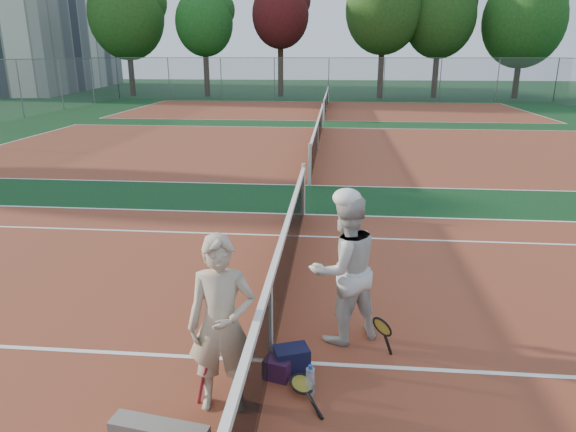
{
  "coord_description": "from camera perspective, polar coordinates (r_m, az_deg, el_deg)",
  "views": [
    {
      "loc": [
        0.65,
        -4.89,
        3.25
      ],
      "look_at": [
        0.0,
        2.04,
        1.05
      ],
      "focal_mm": 32.0,
      "sensor_mm": 36.0,
      "label": 1
    }
  ],
  "objects": [
    {
      "name": "racket_spare",
      "position": [
        5.44,
        1.56,
        -18.38
      ],
      "size": [
        0.52,
        0.65,
        0.13
      ],
      "primitive_type": null,
      "rotation": [
        0.0,
        0.0,
        2.06
      ],
      "color": "black",
      "rests_on": "ground"
    },
    {
      "name": "tree_back_1",
      "position": [
        42.99,
        -9.29,
        20.42
      ],
      "size": [
        4.45,
        4.45,
        8.15
      ],
      "color": "#382314",
      "rests_on": "ground"
    },
    {
      "name": "tree_back_5",
      "position": [
        44.46,
        24.75,
        19.11
      ],
      "size": [
        6.01,
        6.01,
        9.1
      ],
      "color": "#382314",
      "rests_on": "ground"
    },
    {
      "name": "racket_red",
      "position": [
        5.23,
        -9.03,
        -17.13
      ],
      "size": [
        0.22,
        0.3,
        0.59
      ],
      "primitive_type": null,
      "rotation": [
        0.0,
        0.0,
        0.29
      ],
      "color": "maroon",
      "rests_on": "ground"
    },
    {
      "name": "net_cover_canvas",
      "position": [
        5.11,
        -14.17,
        -21.95
      ],
      "size": [
        0.94,
        0.36,
        0.1
      ],
      "primitive_type": "cube",
      "rotation": [
        0.0,
        0.0,
        -0.16
      ],
      "color": "slate",
      "rests_on": "ground"
    },
    {
      "name": "tree_back_3",
      "position": [
        41.59,
        10.61,
        21.61
      ],
      "size": [
        5.66,
        5.66,
        9.67
      ],
      "color": "#382314",
      "rests_on": "ground"
    },
    {
      "name": "net_main",
      "position": [
        5.65,
        -1.97,
        -11.53
      ],
      "size": [
        0.1,
        10.98,
        1.02
      ],
      "primitive_type": null,
      "color": "black",
      "rests_on": "ground"
    },
    {
      "name": "court_far_a",
      "position": [
        18.69,
        3.3,
        7.51
      ],
      "size": [
        23.77,
        10.97,
        0.01
      ],
      "primitive_type": "cube",
      "color": "brown",
      "rests_on": "ground"
    },
    {
      "name": "court_main",
      "position": [
        5.91,
        -1.92,
        -15.83
      ],
      "size": [
        23.77,
        10.97,
        0.01
      ],
      "primitive_type": "cube",
      "color": "brown",
      "rests_on": "ground"
    },
    {
      "name": "fence_back",
      "position": [
        38.94,
        4.54,
        14.92
      ],
      "size": [
        32.0,
        0.06,
        3.0
      ],
      "primitive_type": null,
      "color": "slate",
      "rests_on": "ground"
    },
    {
      "name": "court_far_b",
      "position": [
        32.07,
        4.24,
        11.69
      ],
      "size": [
        23.77,
        10.97,
        0.01
      ],
      "primitive_type": "cube",
      "color": "brown",
      "rests_on": "ground"
    },
    {
      "name": "water_bottle",
      "position": [
        5.35,
        2.48,
        -17.93
      ],
      "size": [
        0.09,
        0.09,
        0.3
      ],
      "primitive_type": "cylinder",
      "color": "silver",
      "rests_on": "ground"
    },
    {
      "name": "tree_back_maroon",
      "position": [
        42.45,
        -0.85,
        21.39
      ],
      "size": [
        4.39,
        4.39,
        8.66
      ],
      "color": "#382314",
      "rests_on": "ground"
    },
    {
      "name": "net_far_b",
      "position": [
        32.02,
        4.27,
        12.59
      ],
      "size": [
        0.1,
        10.98,
        1.02
      ],
      "primitive_type": null,
      "color": "black",
      "rests_on": "ground"
    },
    {
      "name": "player_a",
      "position": [
        4.87,
        -7.37,
        -11.93
      ],
      "size": [
        0.67,
        0.47,
        1.74
      ],
      "primitive_type": "imported",
      "rotation": [
        0.0,
        0.0,
        0.09
      ],
      "color": "#B4A48C",
      "rests_on": "ground"
    },
    {
      "name": "sports_bag_purple",
      "position": [
        5.6,
        -1.21,
        -16.63
      ],
      "size": [
        0.31,
        0.26,
        0.22
      ],
      "primitive_type": "cube",
      "rotation": [
        0.0,
        0.0,
        -0.27
      ],
      "color": "#2B112D",
      "rests_on": "ground"
    },
    {
      "name": "net_far_a",
      "position": [
        18.61,
        3.33,
        9.04
      ],
      "size": [
        0.1,
        10.98,
        1.02
      ],
      "primitive_type": null,
      "color": "black",
      "rests_on": "ground"
    },
    {
      "name": "ground",
      "position": [
        5.91,
        -1.92,
        -15.85
      ],
      "size": [
        130.0,
        130.0,
        0.0
      ],
      "primitive_type": "plane",
      "color": "#0D3215",
      "rests_on": "ground"
    },
    {
      "name": "sports_bag_navy",
      "position": [
        5.68,
        0.39,
        -15.68
      ],
      "size": [
        0.42,
        0.36,
        0.28
      ],
      "primitive_type": "cube",
      "rotation": [
        0.0,
        0.0,
        0.36
      ],
      "color": "black",
      "rests_on": "ground"
    },
    {
      "name": "apartment_block",
      "position": [
        56.83,
        -26.69,
        20.1
      ],
      "size": [
        12.96,
        23.18,
        15.0
      ],
      "primitive_type": "cube",
      "rotation": [
        0.0,
        0.0,
        0.14
      ],
      "color": "beige",
      "rests_on": "ground"
    },
    {
      "name": "racket_black_held",
      "position": [
        5.86,
        10.33,
        -13.33
      ],
      "size": [
        0.39,
        0.39,
        0.55
      ],
      "primitive_type": null,
      "rotation": [
        0.0,
        0.0,
        4.0
      ],
      "color": "black",
      "rests_on": "ground"
    },
    {
      "name": "player_b",
      "position": [
        5.97,
        6.28,
        -5.88
      ],
      "size": [
        1.09,
        1.01,
        1.78
      ],
      "primitive_type": "imported",
      "rotation": [
        0.0,
        0.0,
        3.66
      ],
      "color": "silver",
      "rests_on": "ground"
    },
    {
      "name": "tree_back_4",
      "position": [
        42.8,
        16.53,
        20.44
      ],
      "size": [
        5.3,
        5.3,
        8.98
      ],
      "color": "#382314",
      "rests_on": "ground"
    },
    {
      "name": "tree_back_0",
      "position": [
        44.99,
        -17.52,
        20.44
      ],
      "size": [
        5.86,
        5.86,
        9.49
      ],
      "color": "#382314",
      "rests_on": "ground"
    }
  ]
}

